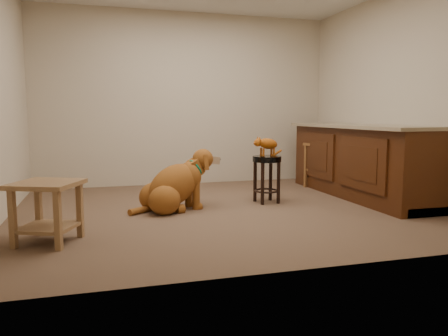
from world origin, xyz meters
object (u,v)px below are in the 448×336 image
object	(u,v)px
padded_stool	(267,170)
golden_retriever	(175,186)
tabby_kitten	(266,144)
side_table	(47,203)
wood_stool	(320,165)

from	to	relation	value
padded_stool	golden_retriever	xyz separation A→B (m)	(-1.15, -0.13, -0.13)
tabby_kitten	golden_retriever	bearing A→B (deg)	-178.39
padded_stool	golden_retriever	world-z (taller)	golden_retriever
golden_retriever	tabby_kitten	size ratio (longest dim) A/B	2.68
padded_stool	tabby_kitten	distance (m)	0.31
side_table	golden_retriever	xyz separation A→B (m)	(1.23, 0.95, -0.07)
tabby_kitten	padded_stool	bearing A→B (deg)	-5.72
tabby_kitten	wood_stool	bearing A→B (deg)	30.04
side_table	golden_retriever	world-z (taller)	golden_retriever
padded_stool	tabby_kitten	xyz separation A→B (m)	(-0.01, 0.00, 0.31)
wood_stool	tabby_kitten	bearing A→B (deg)	-145.30
golden_retriever	wood_stool	bearing A→B (deg)	5.45
side_table	golden_retriever	bearing A→B (deg)	37.76
padded_stool	side_table	xyz separation A→B (m)	(-2.38, -1.08, -0.06)
padded_stool	tabby_kitten	size ratio (longest dim) A/B	1.38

